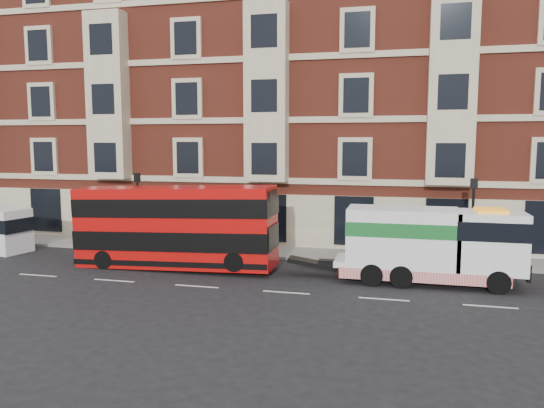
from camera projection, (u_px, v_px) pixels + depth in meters
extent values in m
plane|color=black|center=(197.00, 286.00, 23.10)|extent=(120.00, 120.00, 0.00)
cube|color=slate|center=(246.00, 250.00, 30.33)|extent=(90.00, 3.00, 0.15)
cube|color=maroon|center=(283.00, 101.00, 36.38)|extent=(45.00, 12.00, 18.00)
cylinder|color=black|center=(138.00, 214.00, 30.24)|extent=(0.14, 0.14, 4.00)
cube|color=black|center=(137.00, 177.00, 29.99)|extent=(0.35, 0.15, 0.50)
cylinder|color=black|center=(472.00, 226.00, 26.01)|extent=(0.14, 0.14, 4.00)
cube|color=black|center=(474.00, 183.00, 25.76)|extent=(0.35, 0.15, 0.50)
cube|color=red|center=(175.00, 227.00, 26.20)|extent=(9.98, 2.23, 3.92)
cube|color=black|center=(175.00, 238.00, 26.26)|extent=(10.02, 2.29, 0.94)
cube|color=black|center=(175.00, 206.00, 26.07)|extent=(10.02, 2.29, 0.89)
cylinder|color=black|center=(104.00, 260.00, 26.21)|extent=(0.93, 0.29, 0.93)
cylinder|color=black|center=(124.00, 251.00, 28.16)|extent=(0.93, 0.29, 0.93)
cylinder|color=black|center=(234.00, 262.00, 24.59)|extent=(0.93, 0.29, 0.93)
cylinder|color=black|center=(247.00, 253.00, 26.53)|extent=(0.93, 0.29, 0.93)
cube|color=white|center=(426.00, 265.00, 23.52)|extent=(8.02, 2.05, 0.27)
cube|color=white|center=(489.00, 242.00, 22.78)|extent=(2.85, 2.23, 2.58)
cube|color=white|center=(402.00, 237.00, 23.63)|extent=(4.81, 2.23, 2.58)
cube|color=#166526|center=(402.00, 227.00, 23.58)|extent=(4.86, 2.27, 0.62)
cube|color=red|center=(422.00, 271.00, 23.60)|extent=(7.13, 2.29, 0.49)
cylinder|color=black|center=(498.00, 282.00, 21.92)|extent=(0.98, 0.31, 0.98)
cylinder|color=black|center=(491.00, 271.00, 23.86)|extent=(0.98, 0.31, 0.98)
cylinder|color=black|center=(401.00, 277.00, 22.84)|extent=(0.98, 0.36, 0.98)
cylinder|color=black|center=(401.00, 266.00, 24.79)|extent=(0.98, 0.36, 0.98)
cylinder|color=black|center=(372.00, 275.00, 23.14)|extent=(0.98, 0.36, 0.98)
cylinder|color=black|center=(374.00, 264.00, 25.08)|extent=(0.98, 0.36, 0.98)
cylinder|color=black|center=(24.00, 244.00, 30.84)|extent=(0.76, 0.39, 0.73)
imported|color=black|center=(88.00, 229.00, 31.85)|extent=(0.64, 0.43, 1.72)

